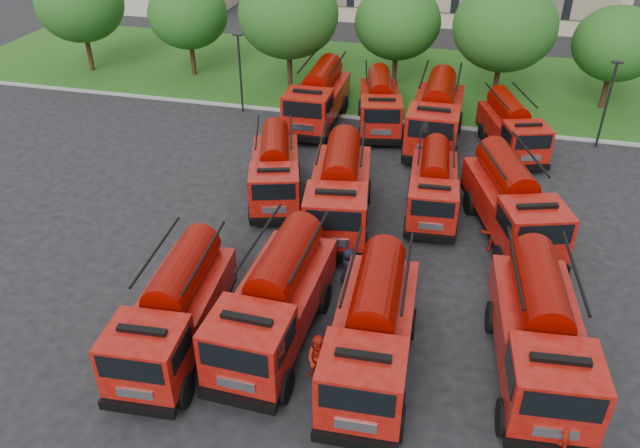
# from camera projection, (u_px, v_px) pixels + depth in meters

# --- Properties ---
(ground) EXTENTS (140.00, 140.00, 0.00)m
(ground) POSITION_uv_depth(u_px,v_px,m) (330.00, 294.00, 25.05)
(ground) COLOR black
(ground) RESTS_ON ground
(lawn) EXTENTS (70.00, 16.00, 0.12)m
(lawn) POSITION_uv_depth(u_px,v_px,m) (411.00, 79.00, 46.30)
(lawn) COLOR #204A13
(lawn) RESTS_ON ground
(curb) EXTENTS (70.00, 0.30, 0.14)m
(curb) POSITION_uv_depth(u_px,v_px,m) (395.00, 121.00, 39.67)
(curb) COLOR gray
(curb) RESTS_ON ground
(tree_0) EXTENTS (6.30, 6.30, 7.70)m
(tree_0) POSITION_uv_depth(u_px,v_px,m) (80.00, 4.00, 45.32)
(tree_0) COLOR #382314
(tree_0) RESTS_ON ground
(tree_1) EXTENTS (5.71, 5.71, 6.98)m
(tree_1) POSITION_uv_depth(u_px,v_px,m) (188.00, 14.00, 44.74)
(tree_1) COLOR #382314
(tree_1) RESTS_ON ground
(tree_2) EXTENTS (6.72, 6.72, 8.22)m
(tree_2) POSITION_uv_depth(u_px,v_px,m) (288.00, 15.00, 41.43)
(tree_2) COLOR #382314
(tree_2) RESTS_ON ground
(tree_3) EXTENTS (5.88, 5.88, 7.19)m
(tree_3) POSITION_uv_depth(u_px,v_px,m) (398.00, 22.00, 42.39)
(tree_3) COLOR #382314
(tree_3) RESTS_ON ground
(tree_4) EXTENTS (6.55, 6.55, 8.01)m
(tree_4) POSITION_uv_depth(u_px,v_px,m) (505.00, 27.00, 39.43)
(tree_4) COLOR #382314
(tree_4) RESTS_ON ground
(tree_5) EXTENTS (5.46, 5.46, 6.68)m
(tree_5) POSITION_uv_depth(u_px,v_px,m) (617.00, 44.00, 39.28)
(tree_5) COLOR #382314
(tree_5) RESTS_ON ground
(lamp_post_0) EXTENTS (0.60, 0.25, 5.11)m
(lamp_post_0) POSITION_uv_depth(u_px,v_px,m) (240.00, 69.00, 39.64)
(lamp_post_0) COLOR black
(lamp_post_0) RESTS_ON ground
(lamp_post_1) EXTENTS (0.60, 0.25, 5.11)m
(lamp_post_1) POSITION_uv_depth(u_px,v_px,m) (608.00, 100.00, 35.10)
(lamp_post_1) COLOR black
(lamp_post_1) RESTS_ON ground
(fire_truck_0) EXTENTS (3.02, 7.27, 3.24)m
(fire_truck_0) POSITION_uv_depth(u_px,v_px,m) (175.00, 310.00, 21.71)
(fire_truck_0) COLOR black
(fire_truck_0) RESTS_ON ground
(fire_truck_1) EXTENTS (2.98, 7.64, 3.44)m
(fire_truck_1) POSITION_uv_depth(u_px,v_px,m) (275.00, 300.00, 22.01)
(fire_truck_1) COLOR black
(fire_truck_1) RESTS_ON ground
(fire_truck_2) EXTENTS (3.02, 7.55, 3.38)m
(fire_truck_2) POSITION_uv_depth(u_px,v_px,m) (372.00, 330.00, 20.72)
(fire_truck_2) COLOR black
(fire_truck_2) RESTS_ON ground
(fire_truck_3) EXTENTS (3.35, 7.84, 3.47)m
(fire_truck_3) POSITION_uv_depth(u_px,v_px,m) (540.00, 333.00, 20.57)
(fire_truck_3) COLOR black
(fire_truck_3) RESTS_ON ground
(fire_truck_4) EXTENTS (4.13, 7.06, 3.05)m
(fire_truck_4) POSITION_uv_depth(u_px,v_px,m) (275.00, 169.00, 30.91)
(fire_truck_4) COLOR black
(fire_truck_4) RESTS_ON ground
(fire_truck_5) EXTENTS (3.76, 7.99, 3.50)m
(fire_truck_5) POSITION_uv_depth(u_px,v_px,m) (340.00, 189.00, 28.73)
(fire_truck_5) COLOR black
(fire_truck_5) RESTS_ON ground
(fire_truck_6) EXTENTS (2.70, 6.52, 2.90)m
(fire_truck_6) POSITION_uv_depth(u_px,v_px,m) (433.00, 185.00, 29.67)
(fire_truck_6) COLOR black
(fire_truck_6) RESTS_ON ground
(fire_truck_7) EXTENTS (4.80, 7.92, 3.41)m
(fire_truck_7) POSITION_uv_depth(u_px,v_px,m) (512.00, 201.00, 27.86)
(fire_truck_7) COLOR black
(fire_truck_7) RESTS_ON ground
(fire_truck_8) EXTENTS (2.89, 7.71, 3.50)m
(fire_truck_8) POSITION_uv_depth(u_px,v_px,m) (318.00, 97.00, 38.62)
(fire_truck_8) COLOR black
(fire_truck_8) RESTS_ON ground
(fire_truck_9) EXTENTS (3.66, 7.23, 3.14)m
(fire_truck_9) POSITION_uv_depth(u_px,v_px,m) (380.00, 103.00, 38.17)
(fire_truck_9) COLOR black
(fire_truck_9) RESTS_ON ground
(fire_truck_10) EXTENTS (2.97, 8.03, 3.65)m
(fire_truck_10) POSITION_uv_depth(u_px,v_px,m) (436.00, 114.00, 36.12)
(fire_truck_10) COLOR black
(fire_truck_10) RESTS_ON ground
(fire_truck_11) EXTENTS (4.14, 6.84, 2.95)m
(fire_truck_11) POSITION_uv_depth(u_px,v_px,m) (512.00, 127.00, 35.38)
(fire_truck_11) COLOR black
(fire_truck_11) RESTS_ON ground
(firefighter_0) EXTENTS (0.66, 0.50, 1.72)m
(firefighter_0) POSITION_uv_depth(u_px,v_px,m) (347.00, 441.00, 19.03)
(firefighter_0) COLOR #B01A0D
(firefighter_0) RESTS_ON ground
(firefighter_1) EXTENTS (0.95, 0.56, 1.90)m
(firefighter_1) POSITION_uv_depth(u_px,v_px,m) (319.00, 379.00, 21.16)
(firefighter_1) COLOR #B01A0D
(firefighter_1) RESTS_ON ground
(firefighter_3) EXTENTS (1.09, 0.86, 1.50)m
(firefighter_3) POSITION_uv_depth(u_px,v_px,m) (535.00, 383.00, 21.01)
(firefighter_3) COLOR black
(firefighter_3) RESTS_ON ground
(firefighter_4) EXTENTS (0.96, 0.95, 1.67)m
(firefighter_4) POSITION_uv_depth(u_px,v_px,m) (348.00, 283.00, 25.65)
(firefighter_4) COLOR black
(firefighter_4) RESTS_ON ground
(firefighter_5) EXTENTS (1.51, 0.88, 1.52)m
(firefighter_5) POSITION_uv_depth(u_px,v_px,m) (492.00, 251.00, 27.56)
(firefighter_5) COLOR #B01A0D
(firefighter_5) RESTS_ON ground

